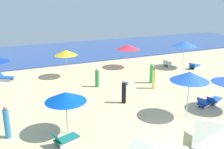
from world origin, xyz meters
name	(u,v)px	position (x,y,z in m)	size (l,w,h in m)	color
ground_plane	(190,143)	(0.00, 0.00, 0.00)	(60.00, 60.00, 0.00)	#D7BC8B
ocean	(66,52)	(0.00, 23.57, 0.06)	(60.00, 12.86, 0.12)	#2D4B92
umbrella_0	(66,97)	(-5.23, 3.42, 2.05)	(2.13, 2.13, 2.30)	silver
lounge_chair_0_0	(65,139)	(-5.61, 2.45, 0.26)	(1.43, 0.98, 0.74)	silver
umbrella_1	(66,53)	(-2.67, 13.06, 2.21)	(2.00, 2.00, 2.45)	silver
umbrella_2	(184,44)	(8.74, 11.37, 2.44)	(2.48, 2.48, 2.70)	silver
lounge_chair_2_0	(194,66)	(9.63, 10.69, 0.25)	(1.58, 1.14, 0.65)	silver
lounge_chair_2_1	(167,63)	(7.73, 12.54, 0.27)	(1.49, 1.33, 0.72)	silver
umbrella_3	(128,47)	(3.75, 13.70, 2.09)	(2.28, 2.28, 2.33)	silver
lounge_chair_4_0	(5,77)	(-7.76, 14.35, 0.27)	(1.49, 1.30, 0.71)	silver
lounge_chair_5_0	(205,103)	(3.91, 3.13, 0.23)	(1.58, 0.98, 0.73)	silver
lounge_chair_5_1	(214,100)	(4.75, 3.19, 0.24)	(1.56, 1.08, 0.63)	silver
umbrella_6	(190,76)	(1.77, 2.40, 2.52)	(2.24, 2.24, 2.80)	silver
beachgoer_0	(152,74)	(3.29, 8.61, 0.79)	(0.47, 0.47, 1.69)	#33B962
beachgoer_1	(97,78)	(-1.15, 9.58, 0.72)	(0.45, 0.45, 1.54)	green
beachgoer_2	(154,79)	(2.71, 7.38, 0.81)	(0.37, 0.37, 1.70)	#F9F771
beachgoer_3	(124,92)	(-0.70, 5.80, 0.76)	(0.41, 0.41, 1.61)	black
beachgoer_5	(7,123)	(-8.09, 4.22, 0.81)	(0.40, 0.40, 1.71)	#3786C1
beach_ball_0	(127,83)	(1.25, 9.04, 0.14)	(0.27, 0.27, 0.27)	#319FCD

